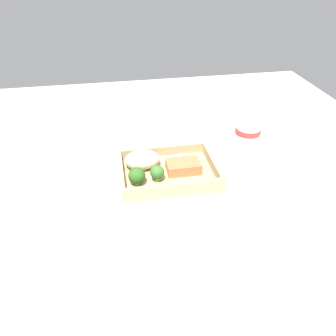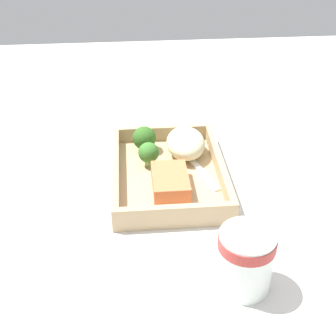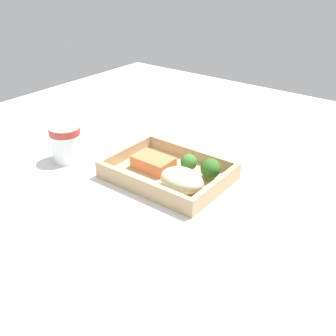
{
  "view_description": "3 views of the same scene",
  "coord_description": "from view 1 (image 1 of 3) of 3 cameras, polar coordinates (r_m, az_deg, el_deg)",
  "views": [
    {
      "loc": [
        13.54,
        74.93,
        55.42
      ],
      "look_at": [
        0.0,
        0.0,
        2.7
      ],
      "focal_mm": 35.0,
      "sensor_mm": 36.0,
      "label": 1
    },
    {
      "loc": [
        -70.8,
        6.27,
        49.59
      ],
      "look_at": [
        0.0,
        0.0,
        2.7
      ],
      "focal_mm": 50.0,
      "sensor_mm": 36.0,
      "label": 2
    },
    {
      "loc": [
        48.89,
        -63.99,
        46.99
      ],
      "look_at": [
        0.0,
        0.0,
        2.7
      ],
      "focal_mm": 42.0,
      "sensor_mm": 36.0,
      "label": 3
    }
  ],
  "objects": [
    {
      "name": "ground_plane",
      "position": [
        0.95,
        0.0,
        -1.84
      ],
      "size": [
        160.0,
        160.0,
        2.0
      ],
      "primitive_type": "cube",
      "color": "silver"
    },
    {
      "name": "takeout_tray",
      "position": [
        0.94,
        0.0,
        -1.05
      ],
      "size": [
        27.62,
        20.2,
        1.2
      ],
      "primitive_type": "cube",
      "color": "tan",
      "rests_on": "ground_plane"
    },
    {
      "name": "tray_rim",
      "position": [
        0.93,
        0.0,
        -0.01
      ],
      "size": [
        27.62,
        20.2,
        2.97
      ],
      "color": "tan",
      "rests_on": "takeout_tray"
    },
    {
      "name": "salmon_fillet",
      "position": [
        0.93,
        2.72,
        0.19
      ],
      "size": [
        9.56,
        6.22,
        3.01
      ],
      "primitive_type": "cube",
      "rotation": [
        0.0,
        0.0,
        -0.0
      ],
      "color": "#E77749",
      "rests_on": "takeout_tray"
    },
    {
      "name": "mashed_potatoes",
      "position": [
        0.95,
        -4.51,
        1.47
      ],
      "size": [
        10.2,
        7.44,
        5.09
      ],
      "primitive_type": "ellipsoid",
      "color": "beige",
      "rests_on": "takeout_tray"
    },
    {
      "name": "broccoli_floret_1",
      "position": [
        0.88,
        -5.45,
        -1.4
      ],
      "size": [
        4.61,
        4.61,
        5.06
      ],
      "color": "#78A559",
      "rests_on": "takeout_tray"
    },
    {
      "name": "broccoli_floret_2",
      "position": [
        0.89,
        -1.89,
        -0.81
      ],
      "size": [
        3.9,
        3.9,
        4.75
      ],
      "color": "#7FAB64",
      "rests_on": "takeout_tray"
    },
    {
      "name": "fork",
      "position": [
        0.97,
        -2.29,
        1.0
      ],
      "size": [
        15.55,
        6.39,
        0.44
      ],
      "color": "white",
      "rests_on": "takeout_tray"
    },
    {
      "name": "paper_cup",
      "position": [
        1.05,
        13.56,
        5.05
      ],
      "size": [
        7.77,
        7.77,
        9.27
      ],
      "color": "white",
      "rests_on": "ground_plane"
    }
  ]
}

